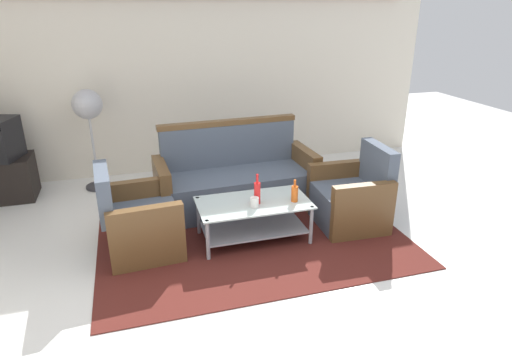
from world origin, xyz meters
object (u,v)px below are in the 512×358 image
Objects in this scene: bottle_orange at (295,193)px; pedestal_fan at (88,110)px; armchair_left at (139,223)px; coffee_table at (253,215)px; couch at (236,181)px; armchair_right at (351,199)px; cup at (255,202)px; bottle_red at (257,192)px.

pedestal_fan reaches higher than bottle_orange.
armchair_left is at bearing 172.38° from bottle_orange.
coffee_table is 4.86× the size of bottle_orange.
bottle_orange is (0.37, -0.92, 0.18)m from couch.
bottle_orange is (-0.70, -0.13, 0.21)m from armchair_right.
couch is 8.09× the size of bottle_orange.
armchair_left and armchair_right have the same top height.
cup is at bearing 84.65° from couch.
couch reaches higher than bottle_red.
coffee_table is at bearing 80.53° from armchair_left.
bottle_red reaches higher than cup.
armchair_left reaches higher than coffee_table.
couch is 0.95m from cup.
armchair_right reaches higher than cup.
armchair_right is 2.80× the size of bottle_red.
couch is at bearing 88.46° from coffee_table.
pedestal_fan reaches higher than couch.
cup is (-0.41, -0.02, -0.04)m from bottle_orange.
cup is at bearing -52.18° from pedestal_fan.
bottle_red is 2.51m from pedestal_fan.
cup is at bearing -177.40° from bottle_orange.
armchair_right is at bearing 10.80° from bottle_orange.
couch is 0.82m from coffee_table.
couch is at bearing 87.29° from cup.
pedestal_fan is at bearing 129.84° from bottle_red.
cup is at bearing -100.96° from coffee_table.
coffee_table is 0.87× the size of pedestal_fan.
couch is 2.15× the size of armchair_left.
coffee_table is at bearing 166.23° from bottle_orange.
pedestal_fan is at bearing 57.74° from armchair_right.
bottle_orange is 0.41m from cup.
armchair_right is at bearing 2.03° from coffee_table.
armchair_right is 0.77× the size of coffee_table.
armchair_right is at bearing 141.32° from couch.
cup is (1.08, -0.22, 0.17)m from armchair_left.
coffee_table is at bearing 79.04° from cup.
armchair_left is at bearing 172.90° from bottle_red.
armchair_left is 8.50× the size of cup.
armchair_right is at bearing 84.22° from armchair_left.
coffee_table is at bearing 127.02° from bottle_red.
bottle_orange is at bearing 78.29° from armchair_left.
bottle_red is at bearing 78.82° from armchair_left.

